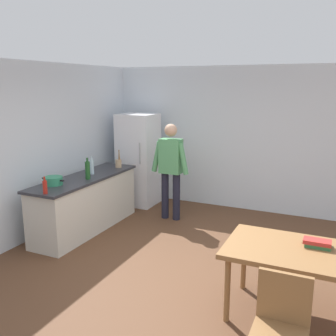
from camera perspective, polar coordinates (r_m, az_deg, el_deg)
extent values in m
plane|color=brown|center=(4.93, 1.66, -15.96)|extent=(14.00, 14.00, 0.00)
cube|color=silver|center=(7.26, 11.07, 4.35)|extent=(6.40, 0.12, 2.70)
cube|color=silver|center=(6.08, -20.63, 2.23)|extent=(0.12, 5.60, 2.70)
cube|color=beige|center=(6.34, -12.30, -5.41)|extent=(0.60, 2.12, 0.86)
cube|color=#2D2D33|center=(6.22, -12.49, -1.47)|extent=(0.64, 2.20, 0.04)
cube|color=white|center=(7.47, -4.49, 1.27)|extent=(0.70, 0.64, 1.80)
cylinder|color=#B2B2B7|center=(7.04, -4.30, 2.23)|extent=(0.02, 0.02, 0.40)
cylinder|color=#1E1E2D|center=(6.74, -0.45, -4.15)|extent=(0.13, 0.13, 0.84)
cylinder|color=#1E1E2D|center=(6.65, 1.27, -4.37)|extent=(0.13, 0.13, 0.84)
cube|color=#519960|center=(6.52, 0.42, 1.81)|extent=(0.38, 0.22, 0.60)
sphere|color=tan|center=(6.46, 0.42, 5.74)|extent=(0.22, 0.22, 0.22)
cylinder|color=#519960|center=(6.60, -1.70, 1.75)|extent=(0.20, 0.09, 0.55)
cylinder|color=#519960|center=(6.40, 2.31, 1.40)|extent=(0.20, 0.09, 0.55)
cube|color=olive|center=(4.05, 18.93, -11.89)|extent=(1.40, 0.90, 0.05)
cylinder|color=olive|center=(4.00, 8.96, -17.69)|extent=(0.06, 0.06, 0.70)
cylinder|color=olive|center=(4.60, 11.42, -13.54)|extent=(0.06, 0.06, 0.70)
cube|color=olive|center=(3.29, 17.20, -18.18)|extent=(0.42, 0.04, 0.42)
cylinder|color=#2D845B|center=(5.83, -17.01, -1.86)|extent=(0.28, 0.28, 0.12)
cube|color=black|center=(5.94, -18.26, -1.49)|extent=(0.06, 0.03, 0.02)
cube|color=black|center=(5.71, -15.75, -1.85)|extent=(0.06, 0.03, 0.02)
cylinder|color=tan|center=(6.79, -7.51, 0.66)|extent=(0.11, 0.11, 0.14)
cylinder|color=olive|center=(6.76, -7.38, 1.82)|extent=(0.02, 0.05, 0.22)
cylinder|color=olive|center=(6.75, -7.45, 1.80)|extent=(0.02, 0.04, 0.22)
cylinder|color=silver|center=(6.35, -11.45, 0.15)|extent=(0.07, 0.07, 0.24)
cylinder|color=silver|center=(6.32, -11.50, 1.48)|extent=(0.03, 0.03, 0.06)
cylinder|color=#1E5123|center=(6.01, -12.08, -0.36)|extent=(0.08, 0.08, 0.28)
cylinder|color=#1E5123|center=(5.98, -12.15, 1.22)|extent=(0.03, 0.03, 0.06)
cylinder|color=#B22319|center=(5.37, -18.12, -2.80)|extent=(0.06, 0.06, 0.18)
cylinder|color=#B22319|center=(5.34, -18.21, -1.56)|extent=(0.02, 0.02, 0.06)
cube|color=#387A47|center=(4.16, 21.77, -10.74)|extent=(0.25, 0.16, 0.04)
cube|color=#B22D28|center=(4.13, 21.66, -10.34)|extent=(0.27, 0.14, 0.04)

